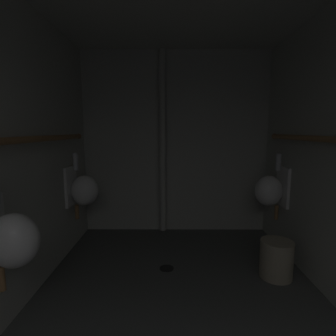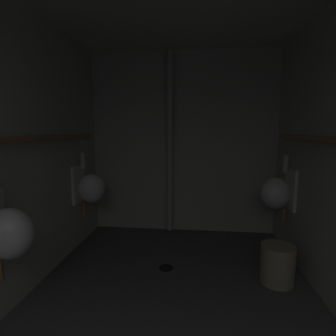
{
  "view_description": "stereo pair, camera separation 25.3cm",
  "coord_description": "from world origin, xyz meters",
  "views": [
    {
      "loc": [
        -0.08,
        0.32,
        1.35
      ],
      "look_at": [
        -0.09,
        2.82,
        0.99
      ],
      "focal_mm": 28.41,
      "sensor_mm": 36.0,
      "label": 1
    },
    {
      "loc": [
        0.18,
        0.32,
        1.35
      ],
      "look_at": [
        -0.09,
        2.82,
        0.99
      ],
      "focal_mm": 28.41,
      "sensor_mm": 36.0,
      "label": 2
    }
  ],
  "objects": [
    {
      "name": "urinal_left_mid",
      "position": [
        -1.05,
        1.86,
        0.69
      ],
      "size": [
        0.32,
        0.3,
        0.76
      ],
      "color": "white"
    },
    {
      "name": "standpipe_back_wall",
      "position": [
        -0.17,
        3.73,
        1.18
      ],
      "size": [
        0.08,
        0.08,
        2.3
      ],
      "primitive_type": "cylinder",
      "color": "#BABBAF",
      "rests_on": "ground"
    },
    {
      "name": "wall_back",
      "position": [
        0.0,
        3.84,
        1.18
      ],
      "size": [
        2.52,
        0.06,
        2.35
      ],
      "primitive_type": "cube",
      "color": "#BABBAF",
      "rests_on": "ground"
    },
    {
      "name": "urinal_right_mid",
      "position": [
        1.05,
        3.22,
        0.69
      ],
      "size": [
        0.32,
        0.3,
        0.76
      ],
      "color": "white"
    },
    {
      "name": "urinal_left_far",
      "position": [
        -1.05,
        3.23,
        0.69
      ],
      "size": [
        0.32,
        0.3,
        0.76
      ],
      "color": "white"
    },
    {
      "name": "floor_drain",
      "position": [
        -0.11,
        2.77,
        0.0
      ],
      "size": [
        0.14,
        0.14,
        0.01
      ],
      "primitive_type": "cylinder",
      "color": "black",
      "rests_on": "ground"
    },
    {
      "name": "waste_bin",
      "position": [
        0.91,
        2.63,
        0.17
      ],
      "size": [
        0.29,
        0.29,
        0.35
      ],
      "primitive_type": "cylinder",
      "color": "#9E937A",
      "rests_on": "ground"
    }
  ]
}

